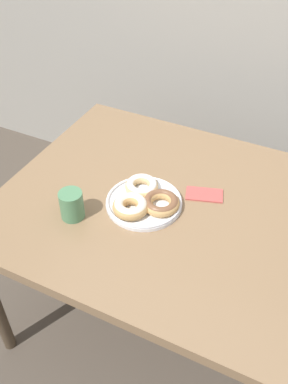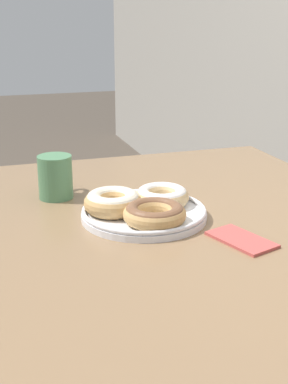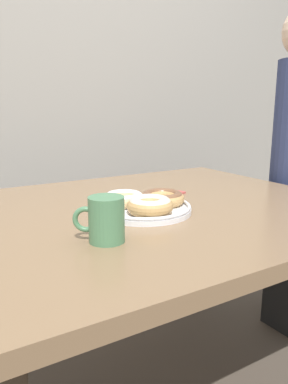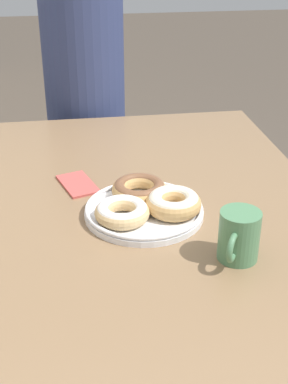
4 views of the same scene
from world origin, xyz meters
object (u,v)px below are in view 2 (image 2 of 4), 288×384
(dining_table, at_px, (177,255))
(napkin, at_px, (241,240))
(donut_plate, at_px, (142,207))
(coffee_mug, at_px, (56,176))

(dining_table, height_order, napkin, napkin)
(dining_table, distance_m, napkin, 0.15)
(donut_plate, height_order, coffee_mug, coffee_mug)
(dining_table, distance_m, donut_plate, 0.13)
(dining_table, height_order, coffee_mug, coffee_mug)
(donut_plate, distance_m, napkin, 0.23)
(coffee_mug, height_order, napkin, coffee_mug)
(dining_table, height_order, donut_plate, donut_plate)
(dining_table, xyz_separation_m, donut_plate, (-0.07, -0.05, 0.09))
(napkin, bearing_deg, dining_table, -137.07)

